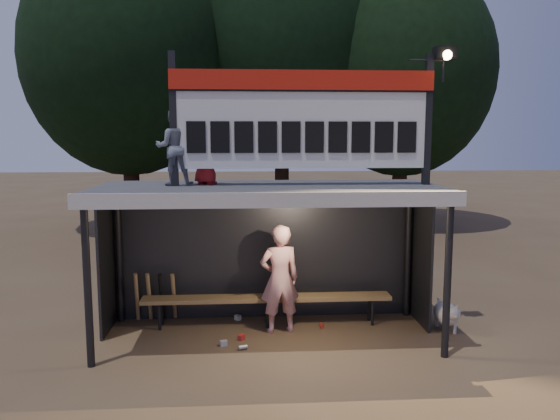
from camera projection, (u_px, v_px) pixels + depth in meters
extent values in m
plane|color=brown|center=(269.00, 337.00, 8.29)|extent=(80.00, 80.00, 0.00)
imported|color=white|center=(280.00, 279.00, 8.42)|extent=(0.68, 0.50, 1.70)
imported|color=slate|center=(174.00, 147.00, 7.90)|extent=(0.56, 0.45, 1.10)
imported|color=maroon|center=(206.00, 154.00, 8.06)|extent=(0.54, 0.49, 0.92)
cube|color=#3F3F42|center=(268.00, 189.00, 7.99)|extent=(5.00, 2.00, 0.12)
cube|color=silver|center=(272.00, 200.00, 6.98)|extent=(5.10, 0.06, 0.20)
cylinder|color=black|center=(88.00, 286.00, 7.10)|extent=(0.10, 0.10, 2.20)
cylinder|color=black|center=(448.00, 280.00, 7.41)|extent=(0.10, 0.10, 2.20)
cylinder|color=black|center=(119.00, 256.00, 8.88)|extent=(0.10, 0.10, 2.20)
cylinder|color=black|center=(408.00, 252.00, 9.19)|extent=(0.10, 0.10, 2.20)
cube|color=black|center=(266.00, 253.00, 9.13)|extent=(5.00, 0.04, 2.20)
cube|color=black|center=(106.00, 262.00, 8.47)|extent=(0.04, 1.00, 2.20)
cube|color=black|center=(422.00, 257.00, 8.80)|extent=(0.04, 1.00, 2.20)
cylinder|color=black|center=(266.00, 190.00, 8.99)|extent=(5.00, 0.06, 0.06)
cube|color=black|center=(173.00, 119.00, 7.76)|extent=(0.10, 0.10, 1.90)
cube|color=black|center=(428.00, 120.00, 8.01)|extent=(0.10, 0.10, 1.90)
cube|color=silver|center=(302.00, 120.00, 7.89)|extent=(3.80, 0.08, 1.40)
cube|color=red|center=(303.00, 80.00, 7.76)|extent=(3.80, 0.04, 0.28)
cube|color=black|center=(303.00, 91.00, 7.78)|extent=(3.80, 0.02, 0.03)
cube|color=black|center=(196.00, 137.00, 7.77)|extent=(0.27, 0.03, 0.45)
cube|color=black|center=(220.00, 137.00, 7.79)|extent=(0.27, 0.03, 0.45)
cube|color=black|center=(244.00, 137.00, 7.81)|extent=(0.27, 0.03, 0.45)
cube|color=black|center=(268.00, 137.00, 7.84)|extent=(0.27, 0.03, 0.45)
cube|color=black|center=(291.00, 137.00, 7.86)|extent=(0.27, 0.03, 0.45)
cube|color=black|center=(314.00, 137.00, 7.88)|extent=(0.27, 0.03, 0.45)
cube|color=black|center=(338.00, 137.00, 7.90)|extent=(0.27, 0.03, 0.45)
cube|color=black|center=(361.00, 137.00, 7.92)|extent=(0.27, 0.03, 0.45)
cube|color=black|center=(384.00, 137.00, 7.95)|extent=(0.27, 0.03, 0.45)
cube|color=black|center=(407.00, 137.00, 7.97)|extent=(0.27, 0.03, 0.45)
cylinder|color=black|center=(426.00, 61.00, 7.89)|extent=(0.50, 0.04, 0.04)
cylinder|color=black|center=(443.00, 71.00, 7.93)|extent=(0.04, 0.04, 0.30)
cube|color=black|center=(445.00, 53.00, 7.84)|extent=(0.30, 0.22, 0.18)
sphere|color=#FFD88C|center=(447.00, 55.00, 7.76)|extent=(0.14, 0.14, 0.14)
cube|color=olive|center=(267.00, 298.00, 8.77)|extent=(4.00, 0.35, 0.06)
cylinder|color=black|center=(159.00, 316.00, 8.57)|extent=(0.05, 0.05, 0.45)
cylinder|color=black|center=(162.00, 311.00, 8.81)|extent=(0.05, 0.05, 0.45)
cylinder|color=black|center=(267.00, 314.00, 8.68)|extent=(0.05, 0.05, 0.45)
cylinder|color=black|center=(267.00, 309.00, 8.92)|extent=(0.05, 0.05, 0.45)
cylinder|color=black|center=(373.00, 312.00, 8.80)|extent=(0.05, 0.05, 0.45)
cylinder|color=black|center=(369.00, 307.00, 9.03)|extent=(0.05, 0.05, 0.45)
cylinder|color=black|center=(131.00, 173.00, 17.67)|extent=(0.50, 0.50, 3.74)
ellipsoid|color=black|center=(127.00, 57.00, 17.18)|extent=(6.46, 6.46, 7.48)
cylinder|color=black|center=(282.00, 163.00, 19.45)|extent=(0.50, 0.50, 4.18)
ellipsoid|color=black|center=(282.00, 45.00, 18.90)|extent=(7.22, 7.22, 8.36)
cylinder|color=black|center=(400.00, 174.00, 18.76)|extent=(0.50, 0.50, 3.52)
ellipsoid|color=black|center=(403.00, 71.00, 18.30)|extent=(6.08, 6.08, 7.04)
ellipsoid|color=white|center=(446.00, 313.00, 8.58)|extent=(0.36, 0.58, 0.36)
sphere|color=silver|center=(453.00, 313.00, 8.29)|extent=(0.22, 0.22, 0.22)
cone|color=beige|center=(456.00, 317.00, 8.19)|extent=(0.10, 0.10, 0.10)
cone|color=beige|center=(451.00, 308.00, 8.25)|extent=(0.06, 0.06, 0.07)
cone|color=beige|center=(457.00, 307.00, 8.26)|extent=(0.06, 0.06, 0.07)
cylinder|color=silver|center=(445.00, 328.00, 8.42)|extent=(0.05, 0.05, 0.18)
cylinder|color=beige|center=(455.00, 328.00, 8.43)|extent=(0.05, 0.05, 0.18)
cylinder|color=beige|center=(437.00, 321.00, 8.78)|extent=(0.05, 0.05, 0.18)
cylinder|color=white|center=(446.00, 320.00, 8.79)|extent=(0.05, 0.05, 0.18)
cylinder|color=beige|center=(439.00, 303.00, 8.87)|extent=(0.04, 0.16, 0.14)
cylinder|color=#A47A4C|center=(137.00, 297.00, 8.90)|extent=(0.09, 0.27, 0.84)
cylinder|color=#A5804D|center=(149.00, 297.00, 8.92)|extent=(0.07, 0.30, 0.83)
cylinder|color=black|center=(162.00, 296.00, 8.93)|extent=(0.07, 0.32, 0.83)
cylinder|color=#997547|center=(174.00, 296.00, 8.94)|extent=(0.07, 0.35, 0.82)
cube|color=red|center=(241.00, 337.00, 8.19)|extent=(0.12, 0.12, 0.08)
cylinder|color=silver|center=(243.00, 347.00, 7.80)|extent=(0.13, 0.10, 0.07)
cube|color=silver|center=(238.00, 318.00, 9.07)|extent=(0.12, 0.12, 0.08)
cylinder|color=#A3261C|center=(322.00, 325.00, 8.71)|extent=(0.07, 0.12, 0.07)
cube|color=#A9A9AE|center=(224.00, 343.00, 7.95)|extent=(0.12, 0.10, 0.08)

